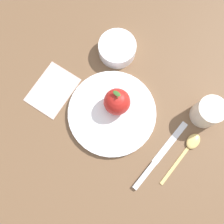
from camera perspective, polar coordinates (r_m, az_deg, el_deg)
name	(u,v)px	position (r m, az deg, el deg)	size (l,w,h in m)	color
ground_plane	(119,122)	(0.74, 1.55, -2.21)	(2.40, 2.40, 0.00)	brown
dinner_plate	(112,113)	(0.74, 0.00, -0.20)	(0.25, 0.25, 0.01)	white
apple	(118,102)	(0.70, 1.39, 2.32)	(0.07, 0.07, 0.09)	#B21E19
side_bowl	(117,48)	(0.79, 1.17, 14.02)	(0.11, 0.11, 0.04)	white
cup	(208,112)	(0.75, 20.60, 0.04)	(0.08, 0.08, 0.08)	silver
knife	(156,161)	(0.73, 9.69, -10.69)	(0.17, 0.19, 0.01)	silver
spoon	(189,147)	(0.76, 16.77, -7.40)	(0.13, 0.14, 0.01)	#D8B766
linen_napkin	(53,90)	(0.78, -13.07, 4.83)	(0.11, 0.15, 0.00)	beige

